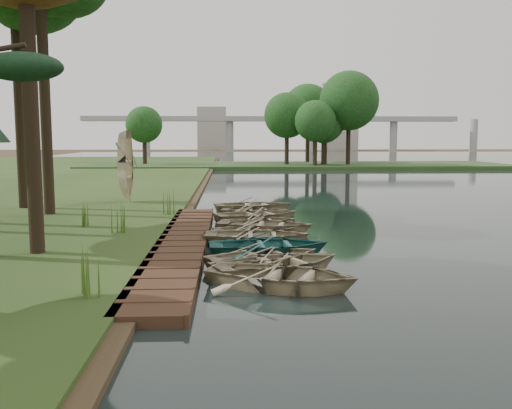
{
  "coord_description": "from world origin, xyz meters",
  "views": [
    {
      "loc": [
        -0.02,
        -18.45,
        3.65
      ],
      "look_at": [
        0.91,
        1.78,
        1.25
      ],
      "focal_mm": 40.0,
      "sensor_mm": 36.0,
      "label": 1
    }
  ],
  "objects_px": {
    "boardwalk": "(182,245)",
    "stored_rowboat": "(129,194)",
    "rowboat_1": "(278,260)",
    "rowboat_2": "(265,254)",
    "rowboat_0": "(281,272)"
  },
  "relations": [
    {
      "from": "boardwalk",
      "to": "rowboat_1",
      "type": "bearing_deg",
      "value": -53.28
    },
    {
      "from": "rowboat_0",
      "to": "rowboat_2",
      "type": "bearing_deg",
      "value": 28.81
    },
    {
      "from": "rowboat_0",
      "to": "rowboat_2",
      "type": "distance_m",
      "value": 2.32
    },
    {
      "from": "rowboat_0",
      "to": "rowboat_2",
      "type": "relative_size",
      "value": 1.09
    },
    {
      "from": "rowboat_0",
      "to": "stored_rowboat",
      "type": "bearing_deg",
      "value": 44.33
    },
    {
      "from": "stored_rowboat",
      "to": "rowboat_2",
      "type": "bearing_deg",
      "value": -152.66
    },
    {
      "from": "boardwalk",
      "to": "stored_rowboat",
      "type": "bearing_deg",
      "value": 108.07
    },
    {
      "from": "boardwalk",
      "to": "rowboat_2",
      "type": "distance_m",
      "value": 3.85
    },
    {
      "from": "rowboat_1",
      "to": "rowboat_0",
      "type": "bearing_deg",
      "value": 155.71
    },
    {
      "from": "rowboat_0",
      "to": "stored_rowboat",
      "type": "relative_size",
      "value": 1.0
    },
    {
      "from": "rowboat_2",
      "to": "stored_rowboat",
      "type": "bearing_deg",
      "value": -0.29
    },
    {
      "from": "stored_rowboat",
      "to": "boardwalk",
      "type": "bearing_deg",
      "value": -158.39
    },
    {
      "from": "boardwalk",
      "to": "rowboat_1",
      "type": "relative_size",
      "value": 4.42
    },
    {
      "from": "stored_rowboat",
      "to": "rowboat_1",
      "type": "bearing_deg",
      "value": -153.11
    },
    {
      "from": "rowboat_1",
      "to": "rowboat_2",
      "type": "height_order",
      "value": "rowboat_1"
    }
  ]
}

